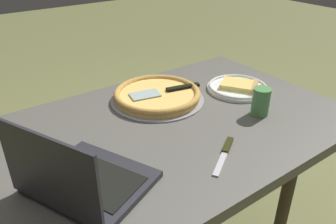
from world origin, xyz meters
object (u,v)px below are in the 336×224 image
at_px(pizza_plate, 238,87).
at_px(table_knife, 225,152).
at_px(dining_table, 171,139).
at_px(pizza_tray, 157,95).
at_px(laptop, 80,179).
at_px(drink_cup, 261,101).

relative_size(pizza_plate, table_knife, 1.43).
height_order(dining_table, pizza_plate, pizza_plate).
distance_m(dining_table, pizza_tray, 0.21).
xyz_separation_m(dining_table, laptop, (0.40, 0.15, 0.11)).
xyz_separation_m(pizza_plate, pizza_tray, (0.33, -0.12, 0.01)).
bearing_deg(table_knife, laptop, -12.18).
bearing_deg(table_knife, pizza_tray, -94.95).
distance_m(laptop, pizza_tray, 0.57).
bearing_deg(table_knife, pizza_plate, -141.01).
xyz_separation_m(laptop, drink_cup, (-0.71, -0.01, 0.01)).
height_order(dining_table, pizza_tray, pizza_tray).
xyz_separation_m(dining_table, pizza_plate, (-0.40, -0.06, 0.08)).
height_order(dining_table, laptop, laptop).
height_order(laptop, table_knife, laptop).
distance_m(laptop, table_knife, 0.44).
xyz_separation_m(pizza_tray, table_knife, (0.04, 0.42, -0.02)).
bearing_deg(dining_table, pizza_plate, -171.78).
distance_m(laptop, pizza_plate, 0.83).
height_order(pizza_plate, drink_cup, drink_cup).
bearing_deg(pizza_plate, pizza_tray, -20.45).
relative_size(laptop, pizza_tray, 1.00).
distance_m(dining_table, table_knife, 0.25).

